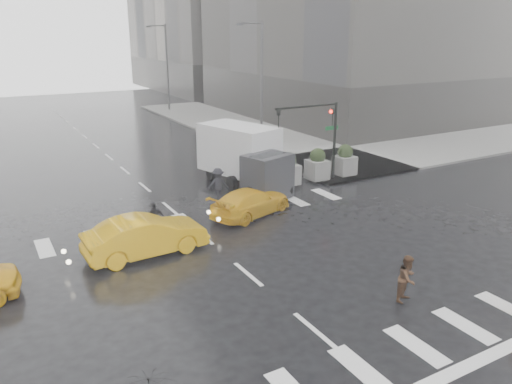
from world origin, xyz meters
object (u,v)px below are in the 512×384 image
pedestrian_brown (407,278)px  taxi_mid (146,236)px  traffic_signal_pole (321,127)px  box_truck (246,156)px

pedestrian_brown → taxi_mid: (-6.16, 7.47, -0.01)m
traffic_signal_pole → pedestrian_brown: traffic_signal_pole is taller
pedestrian_brown → box_truck: 13.33m
taxi_mid → box_truck: (7.50, 5.76, 1.00)m
taxi_mid → pedestrian_brown: bearing=-143.2°
traffic_signal_pole → pedestrian_brown: size_ratio=2.88×
traffic_signal_pole → pedestrian_brown: (-5.46, -12.08, -2.44)m
pedestrian_brown → taxi_mid: pedestrian_brown is taller
traffic_signal_pole → taxi_mid: traffic_signal_pole is taller
traffic_signal_pole → box_truck: (-4.12, 1.15, -1.44)m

